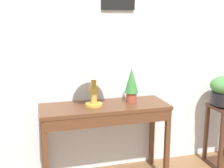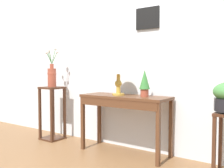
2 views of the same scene
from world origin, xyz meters
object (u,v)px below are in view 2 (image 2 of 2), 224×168
(console_table, at_px, (124,104))
(pedestal_stand_left, at_px, (52,113))
(table_lamp, at_px, (118,68))
(flower_vase_tall_left, at_px, (52,74))
(potted_plant_on_console, at_px, (145,82))

(console_table, distance_m, pedestal_stand_left, 1.35)
(table_lamp, relative_size, flower_vase_tall_left, 0.78)
(table_lamp, relative_size, pedestal_stand_left, 0.58)
(potted_plant_on_console, bearing_deg, flower_vase_tall_left, -176.40)
(console_table, distance_m, potted_plant_on_console, 0.41)
(table_lamp, bearing_deg, flower_vase_tall_left, -176.75)
(pedestal_stand_left, xyz_separation_m, flower_vase_tall_left, (0.00, 0.00, 0.62))
(console_table, relative_size, table_lamp, 2.46)
(pedestal_stand_left, distance_m, flower_vase_tall_left, 0.62)
(table_lamp, distance_m, flower_vase_tall_left, 1.23)
(pedestal_stand_left, bearing_deg, flower_vase_tall_left, 10.88)
(table_lamp, bearing_deg, pedestal_stand_left, -176.75)
(table_lamp, xyz_separation_m, flower_vase_tall_left, (-1.22, -0.07, -0.10))
(console_table, relative_size, flower_vase_tall_left, 1.91)
(potted_plant_on_console, xyz_separation_m, pedestal_stand_left, (-1.60, -0.10, -0.54))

